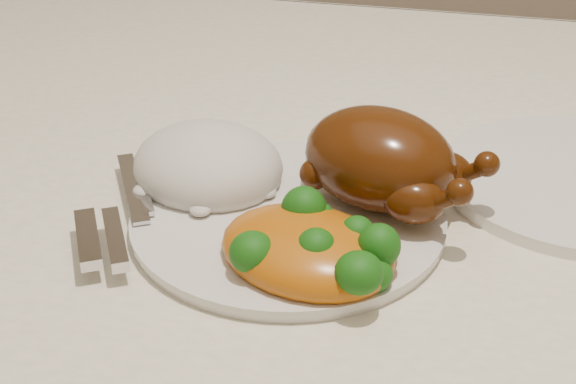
# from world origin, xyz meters

# --- Properties ---
(dining_table) EXTENTS (1.60, 0.90, 0.76)m
(dining_table) POSITION_xyz_m (0.00, 0.00, 0.67)
(dining_table) COLOR brown
(dining_table) RESTS_ON floor
(tablecloth) EXTENTS (1.73, 1.03, 0.18)m
(tablecloth) POSITION_xyz_m (0.00, 0.00, 0.74)
(tablecloth) COLOR white
(tablecloth) RESTS_ON dining_table
(dinner_plate) EXTENTS (0.30, 0.30, 0.01)m
(dinner_plate) POSITION_xyz_m (-0.05, -0.08, 0.77)
(dinner_plate) COLOR white
(dinner_plate) RESTS_ON tablecloth
(roast_chicken) EXTENTS (0.17, 0.13, 0.08)m
(roast_chicken) POSITION_xyz_m (0.02, -0.05, 0.82)
(roast_chicken) COLOR #4D2208
(roast_chicken) RESTS_ON dinner_plate
(rice_mound) EXTENTS (0.16, 0.15, 0.07)m
(rice_mound) POSITION_xyz_m (-0.13, -0.05, 0.79)
(rice_mound) COLOR silver
(rice_mound) RESTS_ON dinner_plate
(mac_and_cheese) EXTENTS (0.16, 0.14, 0.06)m
(mac_and_cheese) POSITION_xyz_m (-0.01, -0.14, 0.79)
(mac_and_cheese) COLOR #C6550C
(mac_and_cheese) RESTS_ON dinner_plate
(cutlery) EXTENTS (0.08, 0.17, 0.01)m
(cutlery) POSITION_xyz_m (-0.17, -0.13, 0.78)
(cutlery) COLOR silver
(cutlery) RESTS_ON dinner_plate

